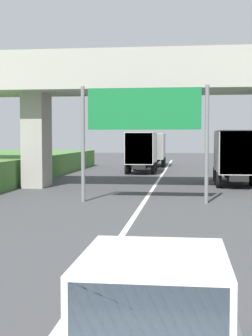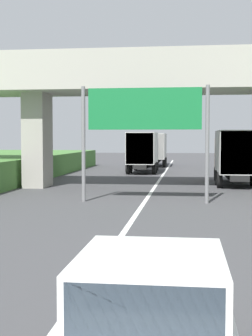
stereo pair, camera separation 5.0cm
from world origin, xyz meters
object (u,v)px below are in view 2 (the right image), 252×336
Objects in this scene: truck_orange at (235,154)px; car_white at (152,330)px; overhead_highway_sign at (144,116)px; truck_blue at (155,148)px; truck_black at (143,150)px.

truck_orange reaches higher than car_white.
truck_blue is at bearing 92.84° from overhead_highway_sign.
truck_blue is (-1.47, 29.71, -2.02)m from overhead_highway_sign.
truck_black is at bearing -92.07° from truck_blue.
overhead_highway_sign is at bearing -84.76° from truck_black.
car_white is (3.07, -47.02, -1.08)m from truck_blue.
truck_black and truck_blue have the same top height.
truck_black is 37.41m from car_white.
overhead_highway_sign reaches higher than truck_black.
overhead_highway_sign is 10.88m from truck_orange.
truck_blue is at bearing 107.60° from truck_orange.
overhead_highway_sign is at bearing -117.54° from truck_orange.
truck_black is (-6.77, 10.44, 0.00)m from truck_orange.
truck_orange is 1.78× the size of car_white.
car_white is (3.43, -37.24, -1.08)m from truck_black.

